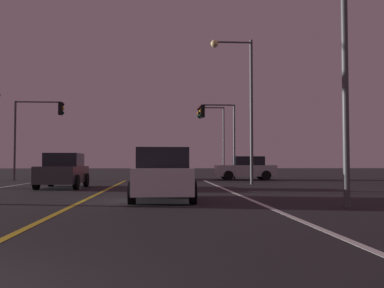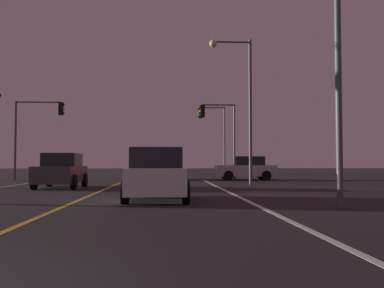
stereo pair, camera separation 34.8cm
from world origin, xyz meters
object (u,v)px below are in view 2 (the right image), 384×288
car_ahead_far (160,168)px  street_lamp_right_far (241,92)px  car_crossing_side (246,168)px  street_lamp_right_near (316,7)px  traffic_light_near_left (39,122)px  car_oncoming (61,171)px  traffic_light_near_right (218,124)px  car_lead_same_lane (157,175)px  traffic_light_far_right (213,126)px

car_ahead_far → street_lamp_right_far: size_ratio=0.52×
car_crossing_side → street_lamp_right_far: 8.51m
street_lamp_right_far → street_lamp_right_near: bearing=89.7°
car_crossing_side → traffic_light_near_left: traffic_light_near_left is taller
car_oncoming → street_lamp_right_far: (9.38, 2.87, 4.44)m
traffic_light_near_right → car_lead_same_lane: bearing=77.0°
car_oncoming → traffic_light_far_right: traffic_light_far_right is taller
traffic_light_near_right → car_ahead_far: bearing=-17.4°
traffic_light_far_right → street_lamp_right_far: bearing=91.9°
car_ahead_far → street_lamp_right_near: size_ratio=0.49×
car_oncoming → street_lamp_right_near: bearing=42.4°
traffic_light_near_left → street_lamp_right_far: size_ratio=0.67×
car_crossing_side → street_lamp_right_far: bearing=77.7°
car_crossing_side → car_ahead_far: size_ratio=1.00×
traffic_light_near_left → street_lamp_right_near: 23.68m
car_oncoming → street_lamp_right_far: size_ratio=0.52×
street_lamp_right_near → car_ahead_far: bearing=-77.5°
car_oncoming → traffic_light_far_right: 17.81m
car_ahead_far → traffic_light_near_left: 9.18m
car_lead_same_lane → car_oncoming: 9.06m
street_lamp_right_near → car_lead_same_lane: bearing=-29.6°
car_ahead_far → car_lead_same_lane: size_ratio=1.00×
car_ahead_far → car_oncoming: size_ratio=1.00×
car_oncoming → street_lamp_right_near: size_ratio=0.49×
street_lamp_right_near → street_lamp_right_far: 13.08m
street_lamp_right_far → car_ahead_far: bearing=-59.2°
car_ahead_far → street_lamp_right_near: (4.64, -20.97, 4.75)m
car_lead_same_lane → traffic_light_near_right: bearing=-13.0°
street_lamp_right_near → street_lamp_right_far: street_lamp_right_near is taller
car_lead_same_lane → traffic_light_near_right: 17.87m
traffic_light_far_right → street_lamp_right_far: (0.39, -12.10, 0.94)m
traffic_light_near_left → street_lamp_right_far: bearing=-26.6°
car_ahead_far → car_oncoming: 11.74m
car_ahead_far → traffic_light_far_right: (4.32, 4.21, 3.50)m
car_crossing_side → traffic_light_near_right: size_ratio=0.79×
car_ahead_far → street_lamp_right_far: street_lamp_right_far is taller
car_ahead_far → street_lamp_right_far: 10.20m
traffic_light_near_right → traffic_light_far_right: 5.51m
car_crossing_side → car_ahead_far: same height
car_ahead_far → traffic_light_far_right: 6.97m
traffic_light_near_right → traffic_light_near_left: 12.60m
traffic_light_near_left → traffic_light_far_right: size_ratio=0.93×
car_lead_same_lane → traffic_light_near_left: traffic_light_near_left is taller
car_lead_same_lane → car_oncoming: size_ratio=1.00×
car_ahead_far → car_oncoming: (-4.68, -10.76, 0.00)m
car_oncoming → traffic_light_near_left: size_ratio=0.78×
traffic_light_near_right → street_lamp_right_near: street_lamp_right_near is taller
traffic_light_near_left → street_lamp_right_near: street_lamp_right_near is taller
car_crossing_side → street_lamp_right_near: size_ratio=0.49×
traffic_light_near_right → street_lamp_right_far: street_lamp_right_far is taller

